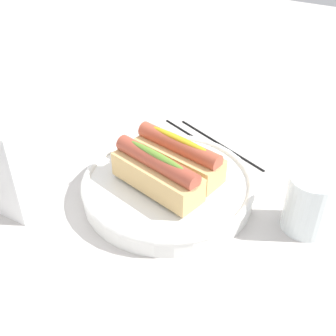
% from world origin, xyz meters
% --- Properties ---
extents(ground_plane, '(2.40, 2.40, 0.00)m').
position_xyz_m(ground_plane, '(0.00, 0.00, 0.00)').
color(ground_plane, beige).
extents(serving_bowl, '(0.27, 0.27, 0.03)m').
position_xyz_m(serving_bowl, '(0.02, 0.01, 0.02)').
color(serving_bowl, white).
rests_on(serving_bowl, ground_plane).
extents(hotdog_front, '(0.16, 0.08, 0.06)m').
position_xyz_m(hotdog_front, '(0.01, -0.01, 0.06)').
color(hotdog_front, '#DBB270').
rests_on(hotdog_front, serving_bowl).
extents(hotdog_back, '(0.16, 0.08, 0.06)m').
position_xyz_m(hotdog_back, '(0.02, 0.04, 0.06)').
color(hotdog_back, '#DBB270').
rests_on(hotdog_back, serving_bowl).
extents(water_glass, '(0.07, 0.07, 0.09)m').
position_xyz_m(water_glass, '(-0.19, -0.02, 0.04)').
color(water_glass, white).
rests_on(water_glass, ground_plane).
extents(chopstick_near, '(0.21, 0.08, 0.01)m').
position_xyz_m(chopstick_near, '(0.04, -0.15, 0.00)').
color(chopstick_near, black).
rests_on(chopstick_near, ground_plane).
extents(chopstick_far, '(0.21, 0.08, 0.01)m').
position_xyz_m(chopstick_far, '(0.01, -0.16, 0.00)').
color(chopstick_far, black).
rests_on(chopstick_far, ground_plane).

